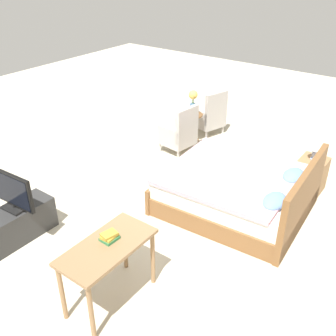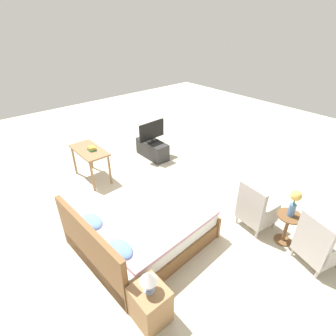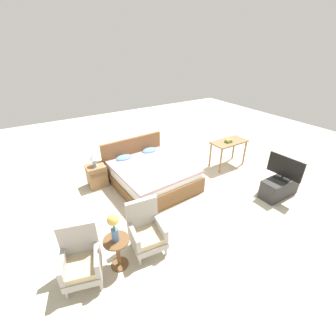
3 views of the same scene
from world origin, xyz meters
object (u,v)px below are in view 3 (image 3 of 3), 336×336
bed (151,174)px  flower_vase (114,225)px  book_stack (229,141)px  vanity_desk (229,145)px  armchair_by_window_left (81,260)px  side_table (118,250)px  nightstand (97,176)px  table_lamp (94,158)px  armchair_by_window_right (146,231)px  tv_stand (279,187)px  tv_flatscreen (285,168)px

bed → flower_vase: size_ratio=4.38×
book_stack → vanity_desk: bearing=26.1°
armchair_by_window_left → side_table: 0.53m
nightstand → armchair_by_window_left: bearing=-111.2°
table_lamp → vanity_desk: (3.51, -0.97, -0.12)m
armchair_by_window_left → armchair_by_window_right: (1.07, 0.00, 0.00)m
armchair_by_window_right → book_stack: bearing=23.3°
bed → vanity_desk: (2.36, -0.29, 0.35)m
side_table → table_lamp: 2.59m
table_lamp → vanity_desk: 3.64m
vanity_desk → nightstand: bearing=164.6°
table_lamp → tv_stand: bearing=-37.9°
flower_vase → book_stack: size_ratio=2.64×
tv_stand → vanity_desk: (0.05, 1.73, 0.42)m
vanity_desk → tv_flatscreen: bearing=-91.6°
nightstand → bed: bearing=-30.6°
side_table → tv_flatscreen: size_ratio=0.71×
nightstand → tv_flatscreen: (3.46, -2.70, 0.46)m
armchair_by_window_left → side_table: bearing=-9.2°
side_table → tv_flatscreen: tv_flatscreen is taller
table_lamp → book_stack: size_ratio=1.83×
side_table → table_lamp: (0.42, 2.52, 0.41)m
bed → table_lamp: bed is taller
tv_flatscreen → armchair_by_window_right: bearing=175.5°
bed → tv_flatscreen: tv_flatscreen is taller
flower_vase → armchair_by_window_right: bearing=9.0°
armchair_by_window_right → flower_vase: 0.74m
bed → tv_stand: 3.07m
side_table → armchair_by_window_right: bearing=9.0°
tv_stand → tv_flatscreen: tv_flatscreen is taller
armchair_by_window_right → vanity_desk: (3.38, 1.46, 0.27)m
flower_vase → book_stack: bearing=21.4°
bed → nightstand: 1.34m
side_table → flower_vase: 0.50m
armchair_by_window_right → flower_vase: size_ratio=1.93×
table_lamp → book_stack: table_lamp is taller
nightstand → book_stack: size_ratio=3.05×
nightstand → table_lamp: size_ratio=1.67×
armchair_by_window_left → flower_vase: bearing=-9.2°
flower_vase → vanity_desk: flower_vase is taller
armchair_by_window_left → nightstand: size_ratio=1.67×
bed → vanity_desk: size_ratio=2.01×
armchair_by_window_left → tv_stand: (4.41, -0.26, -0.15)m
bed → armchair_by_window_right: bed is taller
nightstand → flower_vase: bearing=-99.5°
tv_flatscreen → vanity_desk: (0.05, 1.73, -0.09)m
bed → vanity_desk: bed is taller
nightstand → tv_flatscreen: tv_flatscreen is taller
armchair_by_window_right → table_lamp: (-0.13, 2.43, 0.39)m
bed → table_lamp: 1.42m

